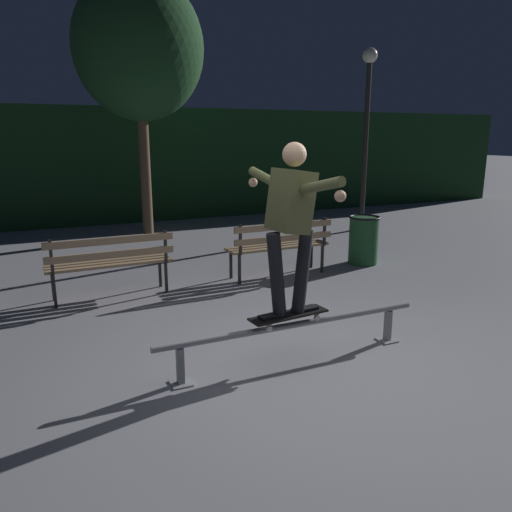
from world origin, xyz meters
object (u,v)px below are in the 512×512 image
park_bench_leftmost (110,259)px  park_bench_left_center (280,242)px  tree_behind_benches (139,49)px  trash_can (364,239)px  grind_rail (294,331)px  skateboarder (291,215)px  lamp_post_right (367,117)px  skateboard (289,315)px

park_bench_leftmost → park_bench_left_center: size_ratio=1.00×
tree_behind_benches → trash_can: bearing=-55.1°
tree_behind_benches → grind_rail: bearing=-90.8°
park_bench_left_center → tree_behind_benches: 5.30m
park_bench_leftmost → skateboarder: bearing=-64.9°
park_bench_leftmost → lamp_post_right: lamp_post_right is taller
park_bench_left_center → tree_behind_benches: tree_behind_benches is taller
skateboarder → park_bench_left_center: bearing=64.3°
park_bench_left_center → trash_can: park_bench_left_center is taller
park_bench_leftmost → lamp_post_right: bearing=24.4°
skateboard → tree_behind_benches: size_ratio=0.15×
skateboard → park_bench_leftmost: bearing=115.1°
skateboarder → park_bench_left_center: skateboarder is taller
skateboarder → tree_behind_benches: 7.07m
lamp_post_right → park_bench_left_center: bearing=-142.2°
skateboard → park_bench_left_center: (1.26, 2.61, 0.07)m
grind_rail → lamp_post_right: bearing=48.6°
park_bench_left_center → tree_behind_benches: bearing=105.2°
park_bench_leftmost → tree_behind_benches: (1.37, 4.05, 3.23)m
skateboarder → park_bench_left_center: size_ratio=0.97×
lamp_post_right → trash_can: size_ratio=4.88×
skateboarder → tree_behind_benches: tree_behind_benches is taller
grind_rail → trash_can: trash_can is taller
grind_rail → lamp_post_right: 7.42m
grind_rail → park_bench_left_center: 2.88m
skateboard → trash_can: trash_can is taller
park_bench_leftmost → trash_can: bearing=1.9°
skateboard → lamp_post_right: lamp_post_right is taller
skateboarder → lamp_post_right: 7.21m
skateboard → lamp_post_right: size_ratio=0.20×
skateboard → skateboarder: bearing=5.9°
skateboarder → park_bench_left_center: (1.25, 2.61, -0.86)m
skateboard → park_bench_leftmost: (-1.22, 2.61, 0.07)m
skateboarder → park_bench_leftmost: skateboarder is taller
park_bench_left_center → grind_rail: bearing=-114.6°
grind_rail → lamp_post_right: size_ratio=0.69×
skateboard → park_bench_leftmost: 2.88m
park_bench_leftmost → park_bench_left_center: same height
grind_rail → park_bench_leftmost: park_bench_leftmost is taller
trash_can → park_bench_leftmost: bearing=-178.1°
skateboarder → trash_can: size_ratio=1.95×
park_bench_leftmost → trash_can: park_bench_leftmost is taller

